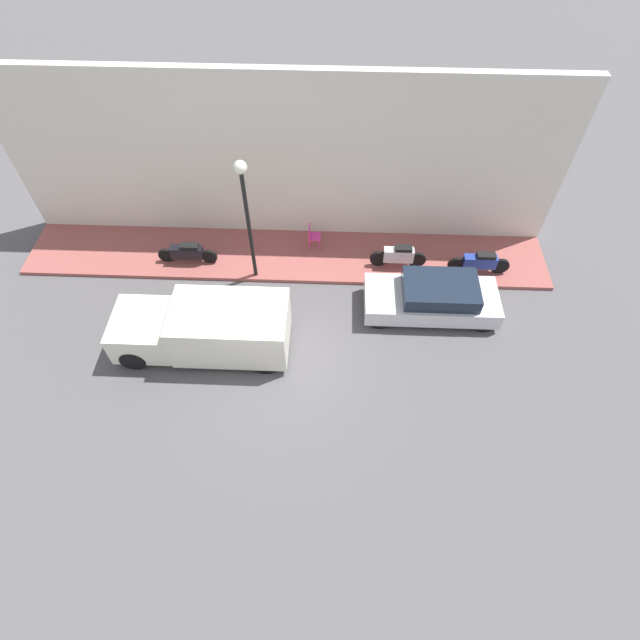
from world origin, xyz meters
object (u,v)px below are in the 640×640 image
Objects in this scene: streetlamp at (245,201)px; scooter_silver at (399,256)px; parked_car at (433,298)px; motorcycle_black at (187,253)px; motorcycle_blue at (480,262)px; cafe_chair at (313,235)px; delivery_van at (205,328)px.

scooter_silver is at bearing -82.68° from streetlamp.
motorcycle_black is (1.72, 7.98, -0.06)m from parked_car.
parked_car is 2.06× the size of motorcycle_black.
cafe_chair is at bearing 79.45° from motorcycle_blue.
delivery_van is 5.18m from cafe_chair.
cafe_chair reaches higher than motorcycle_black.
motorcycle_blue is (1.62, -1.68, -0.03)m from parked_car.
parked_car is 4.67m from cafe_chair.
streetlamp is (2.86, -1.06, 2.28)m from delivery_van.
streetlamp reaches higher than scooter_silver.
delivery_van is at bearing 121.00° from scooter_silver.
streetlamp is 4.97× the size of cafe_chair.
motorcycle_blue is at bearing -100.55° from cafe_chair.
parked_car is 6.92m from delivery_van.
delivery_van is 2.70× the size of scooter_silver.
parked_car is at bearing 133.95° from motorcycle_blue.
parked_car is 4.68× the size of cafe_chair.
delivery_van is (-1.65, 6.72, 0.27)m from parked_car.
motorcycle_blue is 5.62m from cafe_chair.
cafe_chair is at bearing 55.38° from parked_car.
scooter_silver is 3.01m from cafe_chair.
motorcycle_black is at bearing 89.41° from motorcycle_blue.
streetlamp reaches higher than parked_car.
motorcycle_black is 3.54m from streetlamp.
streetlamp reaches higher than delivery_van.
streetlamp is at bearing 77.91° from parked_car.
parked_car reaches higher than cafe_chair.
cafe_chair reaches higher than scooter_silver.
cafe_chair is (2.65, 3.84, 0.02)m from parked_car.
parked_car is 2.34m from motorcycle_blue.
scooter_silver is at bearing 27.58° from parked_car.
delivery_van reaches higher than cafe_chair.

